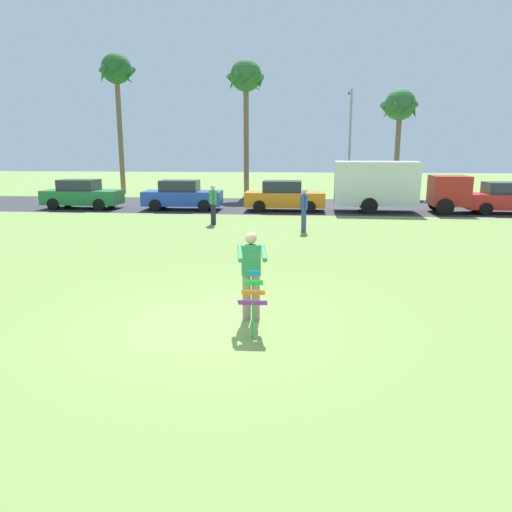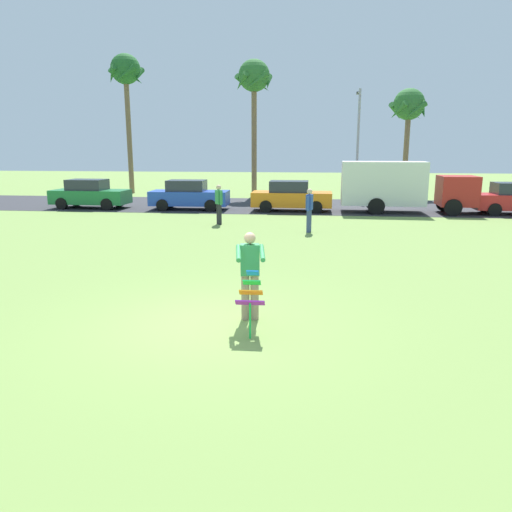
{
  "view_description": "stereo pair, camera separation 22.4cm",
  "coord_description": "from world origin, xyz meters",
  "px_view_note": "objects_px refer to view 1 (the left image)",
  "views": [
    {
      "loc": [
        1.7,
        -8.63,
        3.28
      ],
      "look_at": [
        0.75,
        1.35,
        1.05
      ],
      "focal_mm": 34.03,
      "sensor_mm": 36.0,
      "label": 1
    },
    {
      "loc": [
        1.93,
        -8.61,
        3.28
      ],
      "look_at": [
        0.75,
        1.35,
        1.05
      ],
      "focal_mm": 34.03,
      "sensor_mm": 36.0,
      "label": 2
    }
  ],
  "objects_px": {
    "palm_tree_centre_far": "(400,109)",
    "person_walker_near": "(213,203)",
    "parked_truck_red_cab": "(392,185)",
    "palm_tree_right_near": "(246,82)",
    "parked_car_green": "(82,195)",
    "kite_held": "(253,295)",
    "person_walker_far": "(304,209)",
    "parked_car_red": "(507,199)",
    "palm_tree_left_near": "(117,76)",
    "parked_car_orange": "(284,197)",
    "parked_car_blue": "(182,196)",
    "person_kite_flyer": "(251,273)",
    "streetlight_pole": "(350,137)"
  },
  "relations": [
    {
      "from": "palm_tree_centre_far",
      "to": "person_walker_near",
      "type": "bearing_deg",
      "value": -125.68
    },
    {
      "from": "palm_tree_centre_far",
      "to": "parked_truck_red_cab",
      "type": "bearing_deg",
      "value": -101.49
    },
    {
      "from": "palm_tree_right_near",
      "to": "person_walker_near",
      "type": "bearing_deg",
      "value": -89.88
    },
    {
      "from": "parked_car_green",
      "to": "palm_tree_centre_far",
      "type": "distance_m",
      "value": 21.63
    },
    {
      "from": "person_walker_near",
      "to": "kite_held",
      "type": "bearing_deg",
      "value": -76.55
    },
    {
      "from": "palm_tree_right_near",
      "to": "person_walker_far",
      "type": "xyz_separation_m",
      "value": [
        3.98,
        -14.66,
        -6.69
      ]
    },
    {
      "from": "parked_truck_red_cab",
      "to": "parked_car_red",
      "type": "bearing_deg",
      "value": 0.01
    },
    {
      "from": "palm_tree_left_near",
      "to": "palm_tree_right_near",
      "type": "xyz_separation_m",
      "value": [
        9.34,
        -1.16,
        -0.68
      ]
    },
    {
      "from": "palm_tree_right_near",
      "to": "person_walker_near",
      "type": "height_order",
      "value": "palm_tree_right_near"
    },
    {
      "from": "palm_tree_centre_far",
      "to": "parked_car_orange",
      "type": "bearing_deg",
      "value": -128.16
    },
    {
      "from": "parked_truck_red_cab",
      "to": "person_walker_near",
      "type": "height_order",
      "value": "parked_truck_red_cab"
    },
    {
      "from": "parked_car_orange",
      "to": "person_walker_near",
      "type": "distance_m",
      "value": 5.78
    },
    {
      "from": "parked_car_red",
      "to": "person_walker_far",
      "type": "height_order",
      "value": "person_walker_far"
    },
    {
      "from": "parked_car_red",
      "to": "palm_tree_right_near",
      "type": "bearing_deg",
      "value": 150.59
    },
    {
      "from": "parked_truck_red_cab",
      "to": "parked_car_blue",
      "type": "bearing_deg",
      "value": 180.0
    },
    {
      "from": "parked_car_green",
      "to": "parked_car_blue",
      "type": "bearing_deg",
      "value": -0.01
    },
    {
      "from": "parked_car_green",
      "to": "person_walker_near",
      "type": "height_order",
      "value": "person_walker_near"
    },
    {
      "from": "person_kite_flyer",
      "to": "kite_held",
      "type": "relative_size",
      "value": 1.53
    },
    {
      "from": "parked_car_green",
      "to": "person_walker_near",
      "type": "bearing_deg",
      "value": -31.02
    },
    {
      "from": "parked_truck_red_cab",
      "to": "streetlight_pole",
      "type": "distance_m",
      "value": 7.81
    },
    {
      "from": "parked_car_orange",
      "to": "parked_truck_red_cab",
      "type": "xyz_separation_m",
      "value": [
        5.56,
        -0.0,
        0.64
      ]
    },
    {
      "from": "parked_truck_red_cab",
      "to": "palm_tree_right_near",
      "type": "xyz_separation_m",
      "value": [
        -8.52,
        8.07,
        6.21
      ]
    },
    {
      "from": "palm_tree_right_near",
      "to": "palm_tree_centre_far",
      "type": "relative_size",
      "value": 1.25
    },
    {
      "from": "parked_truck_red_cab",
      "to": "person_walker_far",
      "type": "distance_m",
      "value": 8.01
    },
    {
      "from": "parked_car_orange",
      "to": "parked_truck_red_cab",
      "type": "bearing_deg",
      "value": -0.01
    },
    {
      "from": "person_kite_flyer",
      "to": "kite_held",
      "type": "distance_m",
      "value": 0.84
    },
    {
      "from": "parked_car_blue",
      "to": "person_walker_near",
      "type": "height_order",
      "value": "person_walker_near"
    },
    {
      "from": "person_walker_near",
      "to": "parked_car_orange",
      "type": "bearing_deg",
      "value": 59.53
    },
    {
      "from": "parked_car_red",
      "to": "person_walker_near",
      "type": "xyz_separation_m",
      "value": [
        -14.3,
        -4.98,
        0.16
      ]
    },
    {
      "from": "parked_truck_red_cab",
      "to": "palm_tree_left_near",
      "type": "height_order",
      "value": "palm_tree_left_near"
    },
    {
      "from": "parked_truck_red_cab",
      "to": "parked_car_orange",
      "type": "bearing_deg",
      "value": 179.99
    },
    {
      "from": "kite_held",
      "to": "palm_tree_left_near",
      "type": "xyz_separation_m",
      "value": [
        -12.42,
        26.97,
        7.54
      ]
    },
    {
      "from": "person_kite_flyer",
      "to": "palm_tree_right_near",
      "type": "xyz_separation_m",
      "value": [
        -2.95,
        25.0,
        6.67
      ]
    },
    {
      "from": "kite_held",
      "to": "person_kite_flyer",
      "type": "bearing_deg",
      "value": 98.58
    },
    {
      "from": "kite_held",
      "to": "palm_tree_left_near",
      "type": "bearing_deg",
      "value": 114.72
    },
    {
      "from": "parked_car_red",
      "to": "person_walker_far",
      "type": "bearing_deg",
      "value": -147.52
    },
    {
      "from": "parked_car_green",
      "to": "kite_held",
      "type": "bearing_deg",
      "value": -57.41
    },
    {
      "from": "person_kite_flyer",
      "to": "palm_tree_centre_far",
      "type": "distance_m",
      "value": 27.95
    },
    {
      "from": "person_walker_near",
      "to": "person_walker_far",
      "type": "xyz_separation_m",
      "value": [
        3.96,
        -1.6,
        0.0
      ]
    },
    {
      "from": "palm_tree_left_near",
      "to": "person_walker_far",
      "type": "bearing_deg",
      "value": -49.88
    },
    {
      "from": "parked_car_red",
      "to": "person_walker_near",
      "type": "height_order",
      "value": "person_walker_near"
    },
    {
      "from": "parked_car_orange",
      "to": "palm_tree_centre_far",
      "type": "xyz_separation_m",
      "value": [
        7.49,
        9.54,
        5.16
      ]
    },
    {
      "from": "person_kite_flyer",
      "to": "parked_truck_red_cab",
      "type": "bearing_deg",
      "value": 71.81
    },
    {
      "from": "palm_tree_left_near",
      "to": "person_kite_flyer",
      "type": "bearing_deg",
      "value": -64.82
    },
    {
      "from": "parked_car_blue",
      "to": "palm_tree_centre_far",
      "type": "distance_m",
      "value": 16.97
    },
    {
      "from": "person_kite_flyer",
      "to": "person_walker_near",
      "type": "distance_m",
      "value": 12.3
    },
    {
      "from": "parked_car_orange",
      "to": "person_walker_near",
      "type": "xyz_separation_m",
      "value": [
        -2.93,
        -4.98,
        0.16
      ]
    },
    {
      "from": "parked_truck_red_cab",
      "to": "streetlight_pole",
      "type": "relative_size",
      "value": 0.97
    },
    {
      "from": "person_kite_flyer",
      "to": "parked_car_green",
      "type": "relative_size",
      "value": 0.41
    },
    {
      "from": "parked_car_blue",
      "to": "palm_tree_left_near",
      "type": "distance_m",
      "value": 13.69
    }
  ]
}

